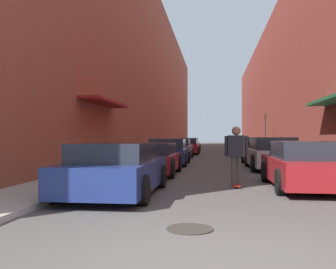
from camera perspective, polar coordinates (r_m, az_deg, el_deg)
The scene contains 20 objects.
ground at distance 31.40m, azimuth 7.12°, elevation -2.92°, with size 150.63×150.63×0.00m, color #4C4947.
curb_strip_left at distance 38.47m, azimuth 0.72°, elevation -2.37°, with size 1.80×68.47×0.12m.
curb_strip_right at distance 38.48m, azimuth 13.50°, elevation -2.36°, with size 1.80×68.47×0.12m.
building_row_left at distance 39.34m, azimuth -3.52°, elevation 8.40°, with size 4.90×68.47×14.80m.
building_row_right at distance 39.19m, azimuth 17.73°, elevation 6.87°, with size 4.90×68.47×12.67m.
parked_car_left_0 at distance 9.05m, azimuth -7.93°, elevation -5.32°, with size 2.01×4.25×1.24m.
parked_car_left_1 at distance 13.81m, azimuth -2.51°, elevation -3.73°, with size 1.95×4.08×1.17m.
parked_car_left_2 at distance 18.69m, azimuth 0.07°, elevation -2.74°, with size 1.98×4.17×1.30m.
parked_car_left_3 at distance 24.37m, azimuth 1.37°, elevation -2.21°, with size 2.02×4.80×1.25m.
parked_car_left_4 at distance 30.18m, azimuth 2.90°, elevation -1.84°, with size 2.02×4.09×1.27m.
parked_car_left_5 at distance 35.95m, azimuth 3.38°, elevation -1.59°, with size 1.92×4.47×1.31m.
parked_car_right_0 at distance 10.74m, azimuth 19.96°, elevation -4.47°, with size 1.85×4.33×1.27m.
parked_car_right_1 at distance 16.64m, azimuth 15.49°, elevation -2.85°, with size 1.98×4.66×1.38m.
parked_car_right_2 at distance 21.77m, azimuth 13.52°, elevation -2.45°, with size 2.08×4.20×1.24m.
parked_car_right_3 at distance 27.34m, azimuth 11.94°, elevation -1.90°, with size 1.90×4.33×1.38m.
parked_car_right_4 at distance 32.55m, azimuth 11.03°, elevation -1.80°, with size 1.95×4.26×1.18m.
parked_car_right_5 at distance 37.33m, azimuth 10.76°, elevation -1.67°, with size 2.00×3.93×1.13m.
skateboarder at distance 10.50m, azimuth 10.36°, elevation -2.31°, with size 0.64×0.78×1.68m.
manhole_cover at distance 5.77m, azimuth 3.36°, elevation -14.16°, with size 0.70×0.70×0.02m.
traffic_light at distance 33.15m, azimuth 14.61°, elevation 1.03°, with size 0.16×0.22×3.35m.
Camera 1 is at (-0.02, -3.98, 1.38)m, focal length 40.00 mm.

